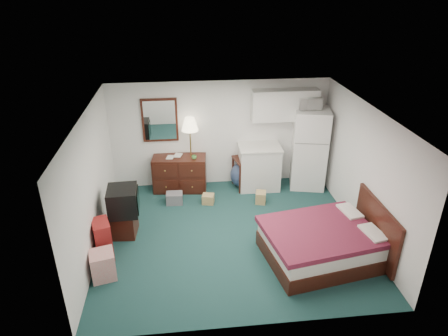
{
  "coord_description": "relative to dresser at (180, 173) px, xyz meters",
  "views": [
    {
      "loc": [
        -0.86,
        -6.38,
        4.59
      ],
      "look_at": [
        -0.1,
        0.48,
        1.23
      ],
      "focal_mm": 32.0,
      "sensor_mm": 36.0,
      "label": 1
    }
  ],
  "objects": [
    {
      "name": "laptop",
      "position": [
        1.63,
        -0.09,
        0.43
      ],
      "size": [
        0.35,
        0.29,
        0.23
      ],
      "primitive_type": null,
      "rotation": [
        0.0,
        0.0,
        0.05
      ],
      "color": "black",
      "rests_on": "desk"
    },
    {
      "name": "walls",
      "position": [
        0.97,
        -1.98,
        0.84
      ],
      "size": [
        5.01,
        4.51,
        2.5
      ],
      "color": "white",
      "rests_on": "floor"
    },
    {
      "name": "ceiling",
      "position": [
        0.97,
        -1.98,
        2.09
      ],
      "size": [
        5.0,
        4.5,
        0.01
      ],
      "primitive_type": "cube",
      "color": "white",
      "rests_on": "walls"
    },
    {
      "name": "bed",
      "position": [
        2.45,
        -2.84,
        -0.11
      ],
      "size": [
        2.12,
        1.78,
        0.6
      ],
      "primitive_type": null,
      "rotation": [
        0.0,
        0.0,
        0.18
      ],
      "color": "#551429",
      "rests_on": "floor"
    },
    {
      "name": "desk",
      "position": [
        1.57,
        -0.05,
        -0.05
      ],
      "size": [
        0.68,
        0.68,
        0.73
      ],
      "primitive_type": null,
      "rotation": [
        0.0,
        0.0,
        0.19
      ],
      "color": "black",
      "rests_on": "floor"
    },
    {
      "name": "headboard",
      "position": [
        3.43,
        -2.84,
        0.14
      ],
      "size": [
        0.06,
        1.56,
        1.0
      ],
      "primitive_type": null,
      "color": "black",
      "rests_on": "walls"
    },
    {
      "name": "crt_tv",
      "position": [
        -1.07,
        -1.72,
        0.33
      ],
      "size": [
        0.59,
        0.63,
        0.52
      ],
      "primitive_type": null,
      "rotation": [
        0.0,
        0.0,
        0.05
      ],
      "color": "black",
      "rests_on": "tv_stand"
    },
    {
      "name": "cardboard_box_a",
      "position": [
        0.6,
        -0.73,
        -0.31
      ],
      "size": [
        0.29,
        0.26,
        0.21
      ],
      "primitive_type": null,
      "rotation": [
        0.0,
        0.0,
        -0.22
      ],
      "color": "tan",
      "rests_on": "floor"
    },
    {
      "name": "file_bin",
      "position": [
        -0.14,
        -0.64,
        -0.29
      ],
      "size": [
        0.36,
        0.28,
        0.25
      ],
      "primitive_type": null,
      "rotation": [
        0.0,
        0.0,
        -0.02
      ],
      "color": "slate",
      "rests_on": "floor"
    },
    {
      "name": "dresser",
      "position": [
        0.0,
        0.0,
        0.0
      ],
      "size": [
        1.26,
        0.67,
        0.83
      ],
      "primitive_type": null,
      "rotation": [
        0.0,
        0.0,
        -0.1
      ],
      "color": "black",
      "rests_on": "floor"
    },
    {
      "name": "fridge",
      "position": [
        3.02,
        -0.1,
        0.53
      ],
      "size": [
        0.93,
        0.93,
        1.89
      ],
      "primitive_type": null,
      "rotation": [
        0.0,
        0.0,
        -0.22
      ],
      "color": "white",
      "rests_on": "floor"
    },
    {
      "name": "mug",
      "position": [
        0.34,
        -0.14,
        0.47
      ],
      "size": [
        0.11,
        0.09,
        0.11
      ],
      "primitive_type": "imported",
      "rotation": [
        0.0,
        0.0,
        0.0
      ],
      "color": "#509845",
      "rests_on": "dresser"
    },
    {
      "name": "floor",
      "position": [
        0.97,
        -1.98,
        -0.41
      ],
      "size": [
        5.0,
        4.5,
        0.01
      ],
      "primitive_type": "cube",
      "color": "black",
      "rests_on": "ground"
    },
    {
      "name": "exercise_ball",
      "position": [
        1.48,
        -0.02,
        -0.11
      ],
      "size": [
        0.71,
        0.71,
        0.61
      ],
      "primitive_type": "sphere",
      "rotation": [
        0.0,
        0.0,
        -0.19
      ],
      "color": "navy",
      "rests_on": "floor"
    },
    {
      "name": "tv_stand",
      "position": [
        -1.12,
        -1.69,
        -0.17
      ],
      "size": [
        0.52,
        0.56,
        0.49
      ],
      "primitive_type": null,
      "rotation": [
        0.0,
        0.0,
        -0.07
      ],
      "color": "black",
      "rests_on": "floor"
    },
    {
      "name": "retail_box",
      "position": [
        -1.31,
        -2.93,
        -0.17
      ],
      "size": [
        0.47,
        0.47,
        0.49
      ],
      "primitive_type": null,
      "rotation": [
        0.0,
        0.0,
        0.24
      ],
      "color": "beige",
      "rests_on": "floor"
    },
    {
      "name": "book_b",
      "position": [
        -0.11,
        0.1,
        0.53
      ],
      "size": [
        0.17,
        0.07,
        0.24
      ],
      "primitive_type": "imported",
      "rotation": [
        0.0,
        0.0,
        -0.29
      ],
      "color": "tan",
      "rests_on": "dresser"
    },
    {
      "name": "cardboard_box_b",
      "position": [
        1.77,
        -0.82,
        -0.28
      ],
      "size": [
        0.28,
        0.3,
        0.26
      ],
      "primitive_type": null,
      "rotation": [
        0.0,
        0.0,
        -0.25
      ],
      "color": "tan",
      "rests_on": "floor"
    },
    {
      "name": "floor_lamp",
      "position": [
        0.28,
        0.05,
        0.46
      ],
      "size": [
        0.38,
        0.38,
        1.74
      ],
      "primitive_type": null,
      "rotation": [
        0.0,
        0.0,
        0.01
      ],
      "color": "tan",
      "rests_on": "floor"
    },
    {
      "name": "upper_cabinets",
      "position": [
        2.42,
        0.1,
        1.54
      ],
      "size": [
        1.5,
        0.35,
        0.7
      ],
      "primitive_type": null,
      "color": "silver",
      "rests_on": "walls"
    },
    {
      "name": "suitcase",
      "position": [
        -1.39,
        -2.37,
        -0.05
      ],
      "size": [
        0.4,
        0.51,
        0.73
      ],
      "primitive_type": null,
      "rotation": [
        0.0,
        0.0,
        0.3
      ],
      "color": "maroon",
      "rests_on": "floor"
    },
    {
      "name": "kitchen_counter",
      "position": [
        1.85,
        -0.07,
        0.09
      ],
      "size": [
        0.94,
        0.73,
        1.02
      ],
      "primitive_type": null,
      "rotation": [
        0.0,
        0.0,
        -0.02
      ],
      "color": "silver",
      "rests_on": "floor"
    },
    {
      "name": "book_a",
      "position": [
        -0.28,
        0.01,
        0.52
      ],
      "size": [
        0.16,
        0.05,
        0.22
      ],
      "primitive_type": "imported",
      "rotation": [
        0.0,
        0.0,
        -0.23
      ],
      "color": "tan",
      "rests_on": "dresser"
    },
    {
      "name": "microwave",
      "position": [
        2.94,
        -0.04,
        1.64
      ],
      "size": [
        0.51,
        0.29,
        0.34
      ],
      "primitive_type": "imported",
      "rotation": [
        0.0,
        0.0,
        0.02
      ],
      "color": "white",
      "rests_on": "fridge"
    },
    {
      "name": "mirror",
      "position": [
        -0.38,
        0.24,
        1.24
      ],
      "size": [
        0.8,
        0.06,
        1.0
      ],
      "primitive_type": null,
      "color": "white",
      "rests_on": "walls"
    }
  ]
}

